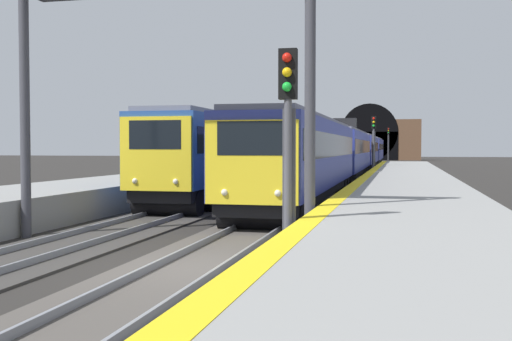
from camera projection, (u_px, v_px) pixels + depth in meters
ground_plane at (192, 271)px, 13.07m from camera, size 320.00×320.00×0.00m
platform_right at (414, 254)px, 12.01m from camera, size 112.00×4.66×1.08m
platform_right_edge_strip at (307, 223)px, 12.47m from camera, size 112.00×0.50×0.01m
track_main_line at (192, 269)px, 13.06m from camera, size 160.00×3.16×0.21m
track_adjacent_line at (14, 260)px, 14.03m from camera, size 160.00×3.14×0.21m
train_main_approaching at (354, 151)px, 57.12m from camera, size 81.11×2.98×4.77m
train_adjacent_platform at (272, 151)px, 41.79m from camera, size 41.02×2.83×4.98m
railway_signal_near at (288, 136)px, 13.01m from camera, size 0.39×0.38×4.64m
railway_signal_mid at (374, 141)px, 51.58m from camera, size 0.39×0.38×5.16m
railway_signal_far at (388, 142)px, 105.61m from camera, size 0.39×0.38×5.86m
overhead_signal_gantry at (159, 33)px, 16.72m from camera, size 0.70×8.46×7.59m
tunnel_portal at (370, 140)px, 124.16m from camera, size 2.40×19.90×11.20m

